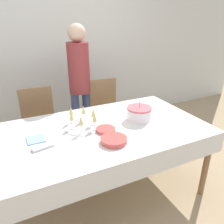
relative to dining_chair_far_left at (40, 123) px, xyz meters
The scene contains 13 objects.
ground_plane 1.12m from the dining_chair_far_left, 62.90° to the right, with size 12.00×12.00×0.00m, color tan.
wall_back 1.29m from the dining_chair_far_left, 62.89° to the left, with size 8.00×0.05×2.70m.
dining_table 1.00m from the dining_chair_far_left, 62.90° to the right, with size 2.04×1.13×0.77m.
dining_chair_far_left is the anchor object (origin of this frame).
dining_chair_far_right 0.91m from the dining_chair_far_left, ahead, with size 0.42×0.42×0.96m.
birthday_cake 1.28m from the dining_chair_far_left, 43.89° to the right, with size 0.25×0.25×0.21m.
champagne_tray 0.89m from the dining_chair_far_left, 67.97° to the right, with size 0.37×0.37×0.18m.
plate_stack_main 1.27m from the dining_chair_far_left, 68.43° to the right, with size 0.23×0.23×0.04m.
plate_stack_dessert 1.09m from the dining_chair_far_left, 63.21° to the right, with size 0.18×0.18×0.03m.
cake_knife 1.41m from the dining_chair_far_left, 51.18° to the right, with size 0.30×0.03×0.00m.
fork_pile 1.03m from the dining_chair_far_left, 96.09° to the right, with size 0.18×0.09×0.02m.
napkin_pile 0.87m from the dining_chair_far_left, 99.17° to the right, with size 0.15×0.15×0.01m.
person_standing 0.78m from the dining_chair_far_left, 12.87° to the left, with size 0.28×0.28×1.69m.
Camera 1 is at (-0.71, -1.71, 1.75)m, focal length 35.00 mm.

